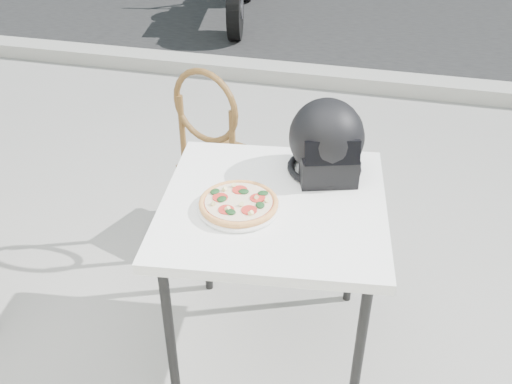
% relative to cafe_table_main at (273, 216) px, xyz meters
% --- Properties ---
extents(ground, '(80.00, 80.00, 0.00)m').
position_rel_cafe_table_main_xyz_m(ground, '(-0.29, -0.06, -0.70)').
color(ground, gray).
rests_on(ground, ground).
extents(curb, '(30.00, 0.25, 0.12)m').
position_rel_cafe_table_main_xyz_m(curb, '(-0.29, 2.94, -0.64)').
color(curb, '#9C9A92').
rests_on(curb, ground).
extents(cafe_table_main, '(0.90, 0.90, 0.76)m').
position_rel_cafe_table_main_xyz_m(cafe_table_main, '(0.00, 0.00, 0.00)').
color(cafe_table_main, white).
rests_on(cafe_table_main, ground).
extents(plate, '(0.31, 0.31, 0.02)m').
position_rel_cafe_table_main_xyz_m(plate, '(-0.11, -0.08, 0.08)').
color(plate, white).
rests_on(plate, cafe_table_main).
extents(pizza, '(0.35, 0.35, 0.03)m').
position_rel_cafe_table_main_xyz_m(pizza, '(-0.11, -0.08, 0.10)').
color(pizza, '#E49C53').
rests_on(pizza, plate).
extents(helmet, '(0.36, 0.37, 0.30)m').
position_rel_cafe_table_main_xyz_m(helmet, '(0.15, 0.24, 0.20)').
color(helmet, black).
rests_on(helmet, cafe_table_main).
extents(cafe_chair_main, '(0.48, 0.48, 0.99)m').
position_rel_cafe_table_main_xyz_m(cafe_chair_main, '(-0.43, 0.70, -0.15)').
color(cafe_chair_main, brown).
rests_on(cafe_chair_main, ground).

